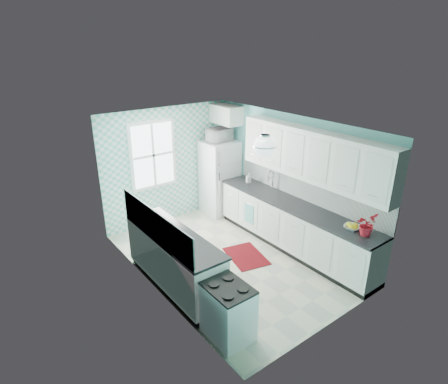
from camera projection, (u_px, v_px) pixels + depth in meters
floor at (230, 260)px, 6.93m from camera, size 3.00×4.40×0.02m
ceiling at (231, 125)px, 5.97m from camera, size 3.00×4.40×0.02m
wall_back at (167, 165)px, 8.08m from camera, size 3.00×0.02×2.50m
wall_front at (336, 251)px, 4.82m from camera, size 3.00×0.02×2.50m
wall_left at (151, 221)px, 5.60m from camera, size 0.02×4.40×2.50m
wall_right at (291, 179)px, 7.29m from camera, size 0.02×4.40×2.50m
accent_wall at (168, 165)px, 8.06m from camera, size 3.00×0.01×2.50m
window at (153, 155)px, 7.73m from camera, size 1.04×0.05×1.44m
backsplash_right at (306, 188)px, 7.00m from camera, size 0.02×3.60×0.51m
backsplash_left at (155, 226)px, 5.58m from camera, size 0.02×2.15×0.51m
upper_cabinets_right at (312, 155)px, 6.50m from camera, size 0.33×3.20×0.90m
upper_cabinet_fridge at (226, 114)px, 8.14m from camera, size 0.40×0.74×0.40m
ceiling_light at (265, 147)px, 5.45m from camera, size 0.34×0.34×0.35m
base_cabinets_right at (293, 227)px, 7.13m from camera, size 0.60×3.60×0.90m
countertop_right at (294, 205)px, 6.94m from camera, size 0.63×3.60×0.04m
base_cabinets_left at (174, 262)px, 6.03m from camera, size 0.60×2.15×0.90m
countertop_left at (174, 236)px, 5.86m from camera, size 0.63×2.15×0.04m
fridge at (220, 177)px, 8.56m from camera, size 0.73×0.73×1.68m
stove at (228, 311)px, 5.00m from camera, size 0.52×0.65×0.78m
sink at (266, 192)px, 7.52m from camera, size 0.54×0.45×0.53m
rug at (246, 256)px, 7.01m from camera, size 0.79×0.99×0.01m
dish_towel at (249, 214)px, 7.61m from camera, size 0.10×0.26×0.40m
fruit_bowl at (352, 227)px, 6.01m from camera, size 0.32×0.32×0.06m
potted_plant at (366, 225)px, 5.78m from camera, size 0.38×0.35×0.36m
soap_bottle at (249, 178)px, 7.94m from camera, size 0.12×0.12×0.20m
microwave at (220, 135)px, 8.18m from camera, size 0.55×0.39×0.29m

